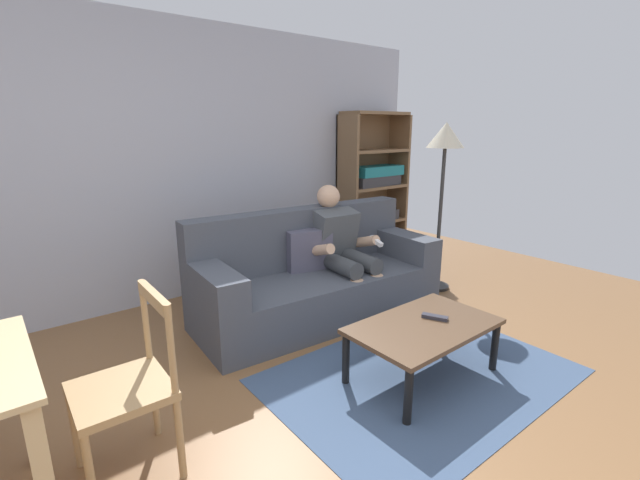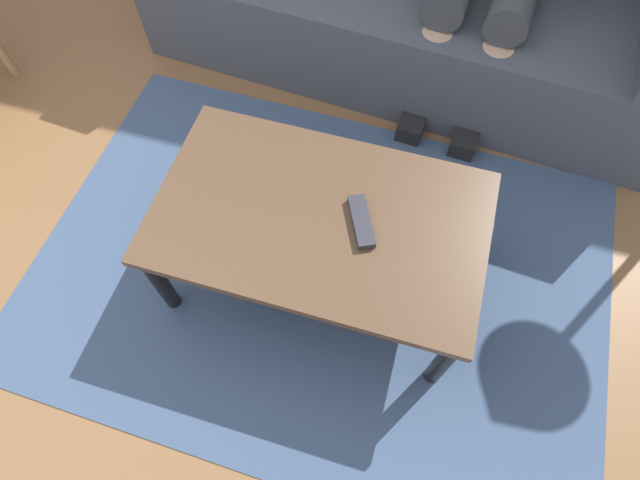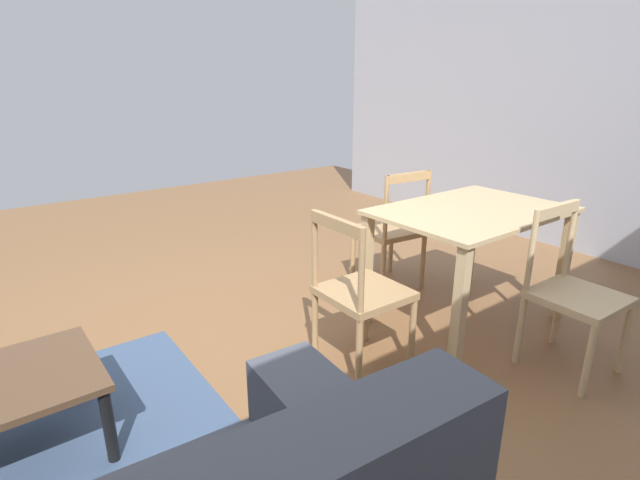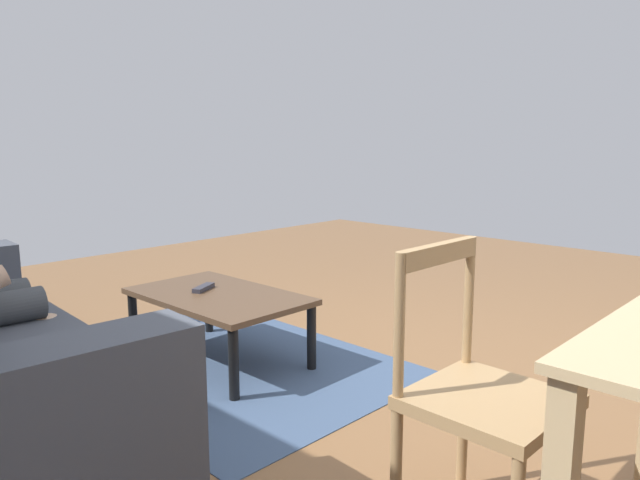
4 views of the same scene
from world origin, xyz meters
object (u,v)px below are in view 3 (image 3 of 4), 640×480
object	(u,v)px
dining_chair_facing_couch	(360,293)
dining_chair_by_doorway	(391,231)
dining_chair_near_wall	(573,294)
dining_table	(470,229)

from	to	relation	value
dining_chair_facing_couch	dining_chair_by_doorway	bearing A→B (deg)	-143.45
dining_chair_near_wall	dining_table	bearing A→B (deg)	-89.91
dining_table	dining_chair_facing_couch	xyz separation A→B (m)	(0.92, -0.00, -0.19)
dining_chair_near_wall	dining_chair_by_doorway	bearing A→B (deg)	-89.82
dining_chair_facing_couch	dining_chair_near_wall	bearing A→B (deg)	143.55
dining_chair_near_wall	dining_chair_facing_couch	world-z (taller)	dining_chair_near_wall
dining_chair_near_wall	dining_chair_facing_couch	distance (m)	1.15
dining_chair_by_doorway	dining_chair_near_wall	bearing A→B (deg)	90.18
dining_chair_by_doorway	dining_chair_facing_couch	bearing A→B (deg)	36.55
dining_table	dining_chair_by_doorway	size ratio (longest dim) A/B	1.30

